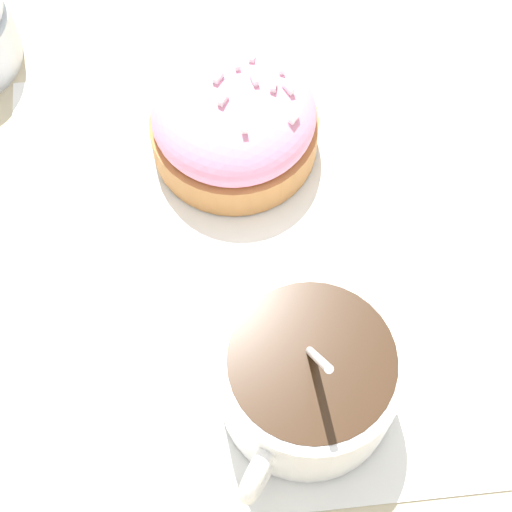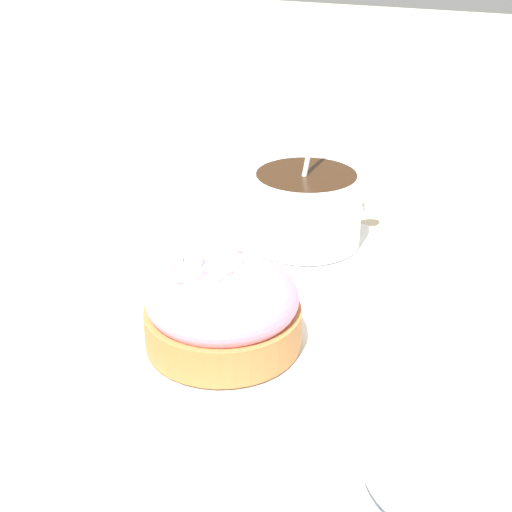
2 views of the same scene
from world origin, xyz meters
The scene contains 4 objects.
ground_plane centered at (0.00, 0.00, 0.00)m, with size 3.00×3.00×0.00m, color #C6B793.
paper_napkin centered at (0.00, 0.00, 0.00)m, with size 0.30×0.29×0.00m.
coffee_cup centered at (0.08, 0.01, 0.03)m, with size 0.10×0.09×0.10m.
frosted_pastry centered at (-0.08, 0.01, 0.03)m, with size 0.10×0.10×0.06m.
Camera 1 is at (0.20, -0.04, 0.44)m, focal length 60.00 mm.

